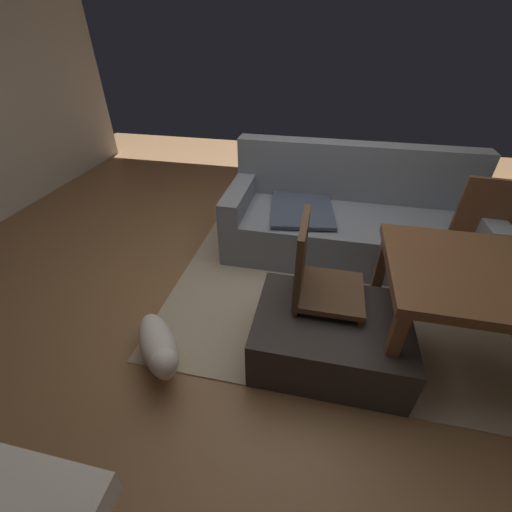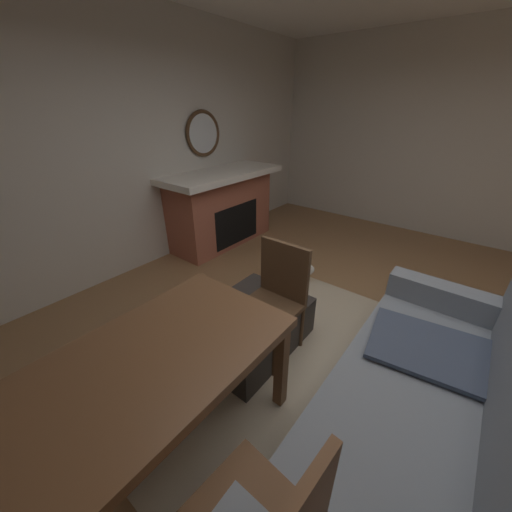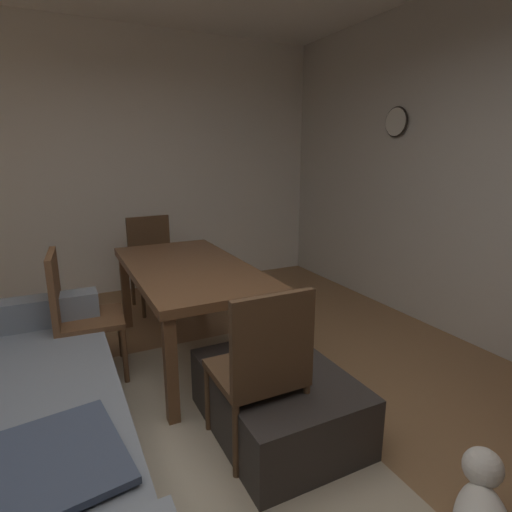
# 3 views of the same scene
# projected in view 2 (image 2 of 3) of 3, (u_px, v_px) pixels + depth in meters

# --- Properties ---
(floor) EXTENTS (8.18, 8.18, 0.00)m
(floor) POSITION_uv_depth(u_px,v_px,m) (338.00, 352.00, 2.49)
(floor) COLOR olive
(wall_back_fireplace_side) EXTENTS (7.22, 0.12, 2.88)m
(wall_back_fireplace_side) POSITION_uv_depth(u_px,v_px,m) (129.00, 148.00, 3.33)
(wall_back_fireplace_side) COLOR beige
(wall_back_fireplace_side) RESTS_ON ground
(wall_left) EXTENTS (0.12, 5.85, 2.88)m
(wall_left) POSITION_uv_depth(u_px,v_px,m) (451.00, 139.00, 4.21)
(wall_left) COLOR beige
(wall_left) RESTS_ON ground
(area_rug) EXTENTS (2.60, 2.00, 0.01)m
(area_rug) POSITION_uv_depth(u_px,v_px,m) (317.00, 380.00, 2.23)
(area_rug) COLOR tan
(area_rug) RESTS_ON ground
(fireplace) EXTENTS (1.80, 0.76, 1.07)m
(fireplace) POSITION_uv_depth(u_px,v_px,m) (222.00, 208.00, 4.27)
(fireplace) COLOR #9E5642
(fireplace) RESTS_ON ground
(round_wall_mirror) EXTENTS (0.60, 0.05, 0.60)m
(round_wall_mirror) POSITION_uv_depth(u_px,v_px,m) (203.00, 134.00, 3.98)
(round_wall_mirror) COLOR #4C331E
(couch) EXTENTS (2.28, 0.95, 0.96)m
(couch) POSITION_uv_depth(u_px,v_px,m) (430.00, 422.00, 1.60)
(couch) COLOR slate
(couch) RESTS_ON ground
(ottoman_coffee_table) EXTENTS (0.97, 0.71, 0.36)m
(ottoman_coffee_table) POSITION_uv_depth(u_px,v_px,m) (251.00, 327.00, 2.50)
(ottoman_coffee_table) COLOR #2D2826
(ottoman_coffee_table) RESTS_ON ground
(tv_remote) EXTENTS (0.09, 0.17, 0.02)m
(tv_remote) POSITION_uv_depth(u_px,v_px,m) (254.00, 320.00, 2.28)
(tv_remote) COLOR black
(tv_remote) RESTS_ON ottoman_coffee_table
(dining_table) EXTENTS (1.69, 0.85, 0.74)m
(dining_table) POSITION_uv_depth(u_px,v_px,m) (132.00, 384.00, 1.43)
(dining_table) COLOR brown
(dining_table) RESTS_ON ground
(dining_chair_west) EXTENTS (0.44, 0.44, 0.93)m
(dining_chair_west) POSITION_uv_depth(u_px,v_px,m) (276.00, 293.00, 2.35)
(dining_chair_west) COLOR #513823
(dining_chair_west) RESTS_ON ground
(small_dog) EXTENTS (0.52, 0.57, 0.31)m
(small_dog) POSITION_uv_depth(u_px,v_px,m) (288.00, 268.00, 3.42)
(small_dog) COLOR silver
(small_dog) RESTS_ON ground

